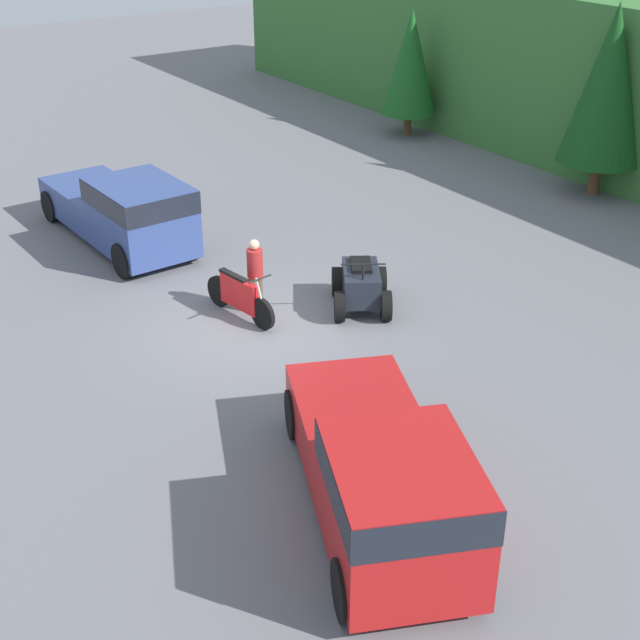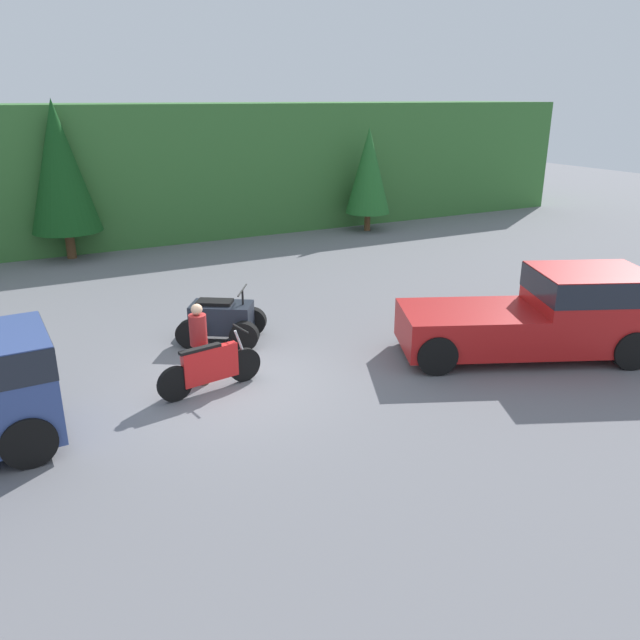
% 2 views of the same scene
% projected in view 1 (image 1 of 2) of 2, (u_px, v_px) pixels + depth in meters
% --- Properties ---
extents(ground_plane, '(80.00, 80.00, 0.00)m').
position_uv_depth(ground_plane, '(255.00, 325.00, 19.20)').
color(ground_plane, slate).
extents(tree_left, '(1.92, 1.92, 4.37)m').
position_uv_depth(tree_left, '(410.00, 62.00, 30.95)').
color(tree_left, brown).
rests_on(tree_left, ground_plane).
extents(tree_mid_left, '(2.41, 2.41, 5.48)m').
position_uv_depth(tree_mid_left, '(608.00, 84.00, 25.14)').
color(tree_mid_left, brown).
rests_on(tree_mid_left, ground_plane).
extents(pickup_truck_red, '(5.67, 3.92, 1.95)m').
position_uv_depth(pickup_truck_red, '(385.00, 476.00, 12.89)').
color(pickup_truck_red, red).
rests_on(pickup_truck_red, ground_plane).
extents(pickup_truck_second, '(5.77, 2.24, 1.95)m').
position_uv_depth(pickup_truck_second, '(125.00, 209.00, 22.54)').
color(pickup_truck_second, '#334784').
rests_on(pickup_truck_second, ground_plane).
extents(dirt_bike, '(2.21, 0.63, 1.18)m').
position_uv_depth(dirt_bike, '(240.00, 297.00, 19.29)').
color(dirt_bike, black).
rests_on(dirt_bike, ground_plane).
extents(quad_atv, '(2.29, 2.08, 1.29)m').
position_uv_depth(quad_atv, '(361.00, 286.00, 19.72)').
color(quad_atv, black).
rests_on(quad_atv, ground_plane).
extents(rider_person, '(0.43, 0.43, 1.69)m').
position_uv_depth(rider_person, '(255.00, 273.00, 19.37)').
color(rider_person, brown).
rests_on(rider_person, ground_plane).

